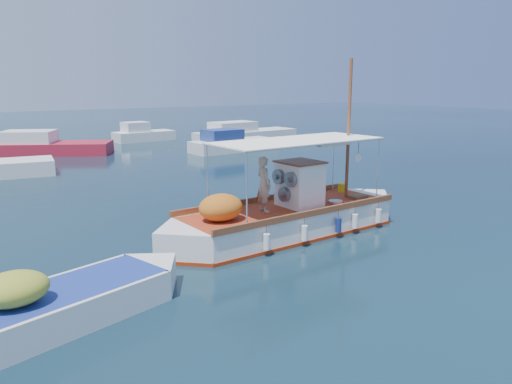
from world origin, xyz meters
TOP-DOWN VIEW (x-y plane):
  - ground at (0.00, 0.00)m, footprint 160.00×160.00m
  - fishing_caique at (0.30, 0.24)m, footprint 9.40×2.83m
  - dinghy at (-7.34, -2.00)m, footprint 6.00×2.82m
  - bg_boat_n at (-2.03, 23.94)m, footprint 8.50×6.43m
  - bg_boat_ne at (9.15, 18.01)m, footprint 6.32×2.47m
  - bg_boat_e at (13.61, 23.28)m, footprint 9.26×3.18m
  - bg_boat_far_n at (6.41, 27.61)m, footprint 5.00×2.26m

SIDE VIEW (x-z plane):
  - ground at x=0.00m, z-range 0.00..0.00m
  - dinghy at x=-7.34m, z-range -0.44..1.07m
  - bg_boat_n at x=-2.03m, z-range -0.41..1.39m
  - bg_boat_e at x=13.61m, z-range -0.41..1.39m
  - bg_boat_far_n at x=6.41m, z-range -0.41..1.39m
  - bg_boat_ne at x=9.15m, z-range -0.41..1.39m
  - fishing_caique at x=0.30m, z-range -2.36..3.37m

